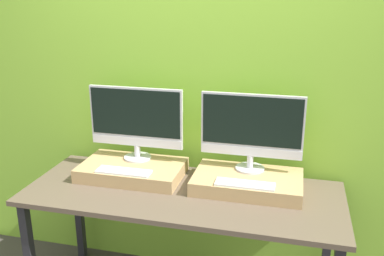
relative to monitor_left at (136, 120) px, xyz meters
The scene contains 8 objects.
wall_back 0.45m from the monitor_left, 29.19° to the left, with size 8.00×0.04×2.60m.
workbench 0.60m from the monitor_left, 31.98° to the right, with size 1.86×0.73×0.80m.
wooden_riser_left 0.32m from the monitor_left, 90.00° to the right, with size 0.64×0.40×0.08m.
monitor_left is the anchor object (origin of this frame).
keyboard_left 0.35m from the monitor_left, 90.00° to the right, with size 0.33×0.10×0.01m.
wooden_riser_right 0.80m from the monitor_left, ahead, with size 0.64×0.40×0.08m.
monitor_right 0.73m from the monitor_left, ahead, with size 0.61×0.18×0.47m.
keyboard_right 0.81m from the monitor_left, 17.68° to the right, with size 0.33×0.10×0.01m.
Camera 1 is at (0.61, -1.84, 1.93)m, focal length 40.00 mm.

